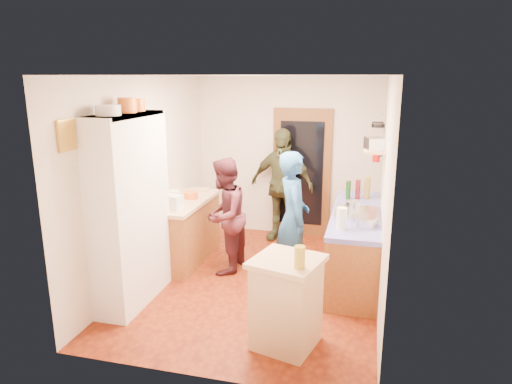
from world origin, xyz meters
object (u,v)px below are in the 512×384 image
at_px(right_counter_base, 355,246).
at_px(island_base, 286,305).
at_px(hutch_body, 131,211).
at_px(person_back, 282,185).
at_px(person_hob, 296,218).
at_px(person_left, 227,215).

distance_m(right_counter_base, island_base, 1.90).
relative_size(hutch_body, person_back, 1.21).
relative_size(island_base, person_hob, 0.51).
bearing_deg(hutch_body, right_counter_base, 27.47).
xyz_separation_m(person_hob, person_left, (-0.95, 0.11, -0.07)).
xyz_separation_m(hutch_body, person_left, (0.81, 1.08, -0.32)).
relative_size(hutch_body, person_hob, 1.29).
distance_m(right_counter_base, person_hob, 0.92).
height_order(right_counter_base, person_left, person_left).
bearing_deg(person_hob, person_back, -1.75).
xyz_separation_m(right_counter_base, person_back, (-1.21, 1.16, 0.49)).
bearing_deg(hutch_body, person_left, 53.09).
height_order(hutch_body, right_counter_base, hutch_body).
xyz_separation_m(person_left, person_back, (0.48, 1.38, 0.13)).
bearing_deg(person_back, person_hob, -58.63).
xyz_separation_m(island_base, person_left, (-1.10, 1.59, 0.35)).
xyz_separation_m(right_counter_base, person_left, (-1.69, -0.22, 0.36)).
distance_m(right_counter_base, person_back, 1.75).
relative_size(right_counter_base, person_back, 1.21).
xyz_separation_m(island_base, person_back, (-0.63, 2.97, 0.48)).
relative_size(person_left, person_back, 0.86).
bearing_deg(person_left, island_base, 38.66).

